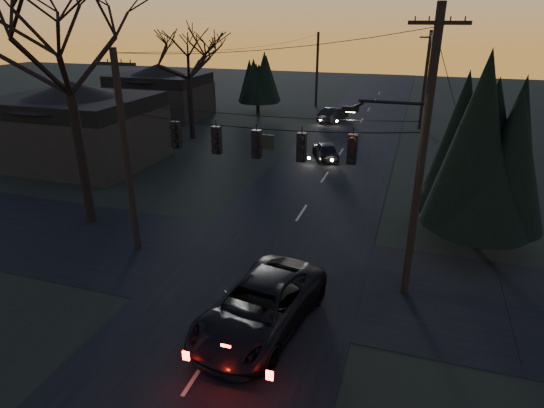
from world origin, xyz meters
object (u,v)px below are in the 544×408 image
(utility_pole_left, at_px, (138,248))
(utility_pole_far_l, at_px, (316,106))
(bare_tree_left, at_px, (61,35))
(evergreen_right, at_px, (487,149))
(sedan_oncoming_a, at_px, (326,150))
(suv_near, at_px, (260,307))
(utility_pole_far_r, at_px, (419,129))
(utility_pole_right, at_px, (404,292))
(sedan_oncoming_b, at_px, (333,115))

(utility_pole_left, distance_m, utility_pole_far_l, 36.00)
(utility_pole_left, bearing_deg, bare_tree_left, 155.34)
(evergreen_right, distance_m, sedan_oncoming_a, 14.66)
(utility_pole_far_l, relative_size, bare_tree_left, 0.63)
(utility_pole_left, height_order, bare_tree_left, bare_tree_left)
(suv_near, xyz_separation_m, sedan_oncoming_a, (-1.86, 19.69, -0.19))
(bare_tree_left, bearing_deg, utility_pole_left, -24.66)
(utility_pole_far_r, bearing_deg, suv_near, -98.00)
(utility_pole_far_r, height_order, bare_tree_left, bare_tree_left)
(utility_pole_far_r, height_order, suv_near, utility_pole_far_r)
(utility_pole_far_r, distance_m, sedan_oncoming_a, 13.50)
(sedan_oncoming_a, bearing_deg, utility_pole_right, 89.24)
(utility_pole_far_r, bearing_deg, utility_pole_far_l, 145.18)
(utility_pole_left, bearing_deg, sedan_oncoming_a, 72.07)
(evergreen_right, bearing_deg, sedan_oncoming_b, 114.67)
(utility_pole_far_r, bearing_deg, bare_tree_left, -120.28)
(utility_pole_far_l, bearing_deg, sedan_oncoming_a, -75.38)
(evergreen_right, xyz_separation_m, suv_near, (-7.10, -8.72, -3.60))
(evergreen_right, xyz_separation_m, sedan_oncoming_b, (-10.82, 23.56, -3.74))
(utility_pole_far_r, distance_m, sedan_oncoming_b, 8.21)
(utility_pole_right, bearing_deg, sedan_oncoming_b, 105.90)
(bare_tree_left, distance_m, evergreen_right, 18.81)
(utility_pole_right, xyz_separation_m, sedan_oncoming_a, (-6.30, 16.07, 0.63))
(utility_pole_far_l, xyz_separation_m, sedan_oncoming_a, (5.20, -19.93, 0.63))
(utility_pole_far_l, xyz_separation_m, suv_near, (7.06, -39.62, 0.82))
(utility_pole_far_r, distance_m, utility_pole_far_l, 14.01)
(utility_pole_left, relative_size, sedan_oncoming_a, 2.30)
(utility_pole_right, bearing_deg, utility_pole_far_r, 90.00)
(evergreen_right, height_order, sedan_oncoming_a, evergreen_right)
(utility_pole_far_l, bearing_deg, utility_pole_left, -90.00)
(utility_pole_left, bearing_deg, sedan_oncoming_b, 83.35)
(bare_tree_left, xyz_separation_m, evergreen_right, (17.98, 3.34, -4.40))
(utility_pole_left, relative_size, evergreen_right, 1.11)
(evergreen_right, height_order, suv_near, evergreen_right)
(bare_tree_left, relative_size, evergreen_right, 1.65)
(sedan_oncoming_b, bearing_deg, evergreen_right, 129.79)
(suv_near, height_order, sedan_oncoming_b, suv_near)
(utility_pole_far_l, xyz_separation_m, evergreen_right, (14.16, -30.90, 4.42))
(utility_pole_far_r, distance_m, suv_near, 31.94)
(bare_tree_left, bearing_deg, utility_pole_far_r, 59.72)
(bare_tree_left, bearing_deg, sedan_oncoming_b, 75.08)
(sedan_oncoming_b, bearing_deg, sedan_oncoming_a, 113.53)
(sedan_oncoming_a, bearing_deg, utility_pole_far_l, -97.54)
(suv_near, bearing_deg, sedan_oncoming_a, 104.55)
(utility_pole_far_l, bearing_deg, bare_tree_left, -96.37)
(utility_pole_right, relative_size, utility_pole_left, 1.18)
(utility_pole_left, bearing_deg, utility_pole_far_r, 67.67)
(suv_near, height_order, sedan_oncoming_a, suv_near)
(utility_pole_far_r, bearing_deg, utility_pole_left, -112.33)
(utility_pole_right, relative_size, utility_pole_far_l, 1.25)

